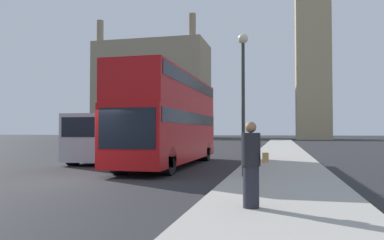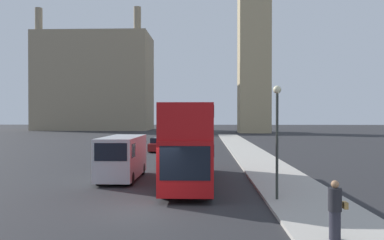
% 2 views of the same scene
% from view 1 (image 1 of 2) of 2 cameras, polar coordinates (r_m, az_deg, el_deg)
% --- Properties ---
extents(ground_plane, '(300.00, 300.00, 0.00)m').
position_cam_1_polar(ground_plane, '(13.49, -17.29, -8.99)').
color(ground_plane, '#28282B').
extents(sidewalk_strip, '(3.70, 120.00, 0.15)m').
position_cam_1_polar(sidewalk_strip, '(11.64, 13.64, -9.81)').
color(sidewalk_strip, '#ADA89E').
rests_on(sidewalk_strip, ground_plane).
extents(building_block_distant, '(30.54, 15.70, 32.10)m').
position_cam_1_polar(building_block_distant, '(106.30, -5.98, 4.48)').
color(building_block_distant, gray).
rests_on(building_block_distant, ground_plane).
extents(red_double_decker_bus, '(2.50, 10.82, 4.43)m').
position_cam_1_polar(red_double_decker_bus, '(18.58, -3.34, 0.62)').
color(red_double_decker_bus, '#B71114').
rests_on(red_double_decker_bus, ground_plane).
extents(white_van, '(2.10, 5.58, 2.59)m').
position_cam_1_polar(white_van, '(21.15, -13.33, -2.59)').
color(white_van, '#B2B7BC').
rests_on(white_van, ground_plane).
extents(pedestrian, '(0.55, 0.39, 1.77)m').
position_cam_1_polar(pedestrian, '(7.85, 9.02, -6.73)').
color(pedestrian, '#23232D').
rests_on(pedestrian, sidewalk_strip).
extents(street_lamp, '(0.36, 0.36, 5.04)m').
position_cam_1_polar(street_lamp, '(13.42, 7.80, 5.99)').
color(street_lamp, '#2D332D').
rests_on(street_lamp, sidewalk_strip).
extents(parked_sedan, '(1.76, 4.35, 1.47)m').
position_cam_1_polar(parked_sedan, '(38.26, -1.09, -3.31)').
color(parked_sedan, maroon).
rests_on(parked_sedan, ground_plane).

